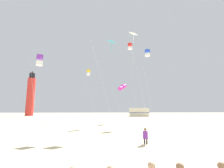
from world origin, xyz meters
name	(u,v)px	position (x,y,z in m)	size (l,w,h in m)	color
ground	(128,167)	(0.00, 0.00, 0.00)	(200.00, 200.00, 0.00)	beige
kite_flyer_standing	(145,136)	(1.92, 4.21, 0.61)	(0.43, 0.56, 1.16)	#722D99
kite_box_blue	(147,53)	(6.09, 17.08, 11.54)	(1.59, 1.59, 12.14)	silver
kite_box_gold	(88,72)	(-4.19, 24.74, 9.95)	(3.03, 2.51, 10.55)	silver
kite_diamond_cyan	(111,45)	(-0.24, 9.66, 9.65)	(2.93, 2.93, 10.30)	silver
kite_box_scarlet	(130,47)	(3.75, 19.98, 13.82)	(1.25, 1.25, 14.43)	silver
kite_box_violet	(40,60)	(-7.86, 9.25, 7.58)	(1.37, 1.15, 8.16)	silver
kite_tube_magenta	(122,87)	(2.50, 21.96, 6.57)	(3.12, 3.38, 7.28)	silver
kite_diamond_white	(134,38)	(2.54, 10.54, 11.03)	(2.37, 2.03, 11.79)	silver
lighthouse_distant	(31,95)	(-28.28, 53.09, 7.84)	(2.80, 2.80, 16.80)	red
rv_van_cream	(139,112)	(11.03, 46.13, 1.39)	(6.59, 2.78, 2.80)	beige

